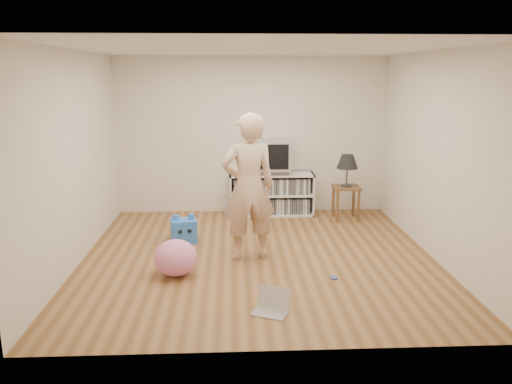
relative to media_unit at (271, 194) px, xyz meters
The scene contains 13 objects.
ground 2.09m from the media_unit, 99.12° to the right, with size 4.50×4.50×0.00m, color brown.
walls 2.27m from the media_unit, 99.12° to the right, with size 4.52×4.52×2.60m.
ceiling 3.05m from the media_unit, 99.12° to the right, with size 4.50×4.50×0.01m, color white.
media_unit is the anchor object (origin of this frame).
dvd_deck 0.39m from the media_unit, 90.00° to the right, with size 0.45×0.35×0.07m, color gray.
crt_tv 0.67m from the media_unit, 90.00° to the right, with size 0.60×0.53×0.50m.
side_table 1.24m from the media_unit, 18.15° to the right, with size 0.42×0.42×0.55m.
table_lamp 1.37m from the media_unit, 18.15° to the right, with size 0.34×0.34×0.52m.
person 2.19m from the media_unit, 102.30° to the right, with size 0.68×0.45×1.86m, color beige.
laptop 3.57m from the media_unit, 94.31° to the right, with size 0.42×0.39×0.24m.
playing_cards 2.84m from the media_unit, 79.49° to the right, with size 0.07×0.09×0.02m, color #4056AA.
plush_blue 1.94m from the media_unit, 133.77° to the right, with size 0.39×0.35×0.40m.
plush_pink 2.90m from the media_unit, 117.18° to the right, with size 0.50×0.50×0.43m, color pink.
Camera 1 is at (-0.32, -6.08, 2.31)m, focal length 35.00 mm.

